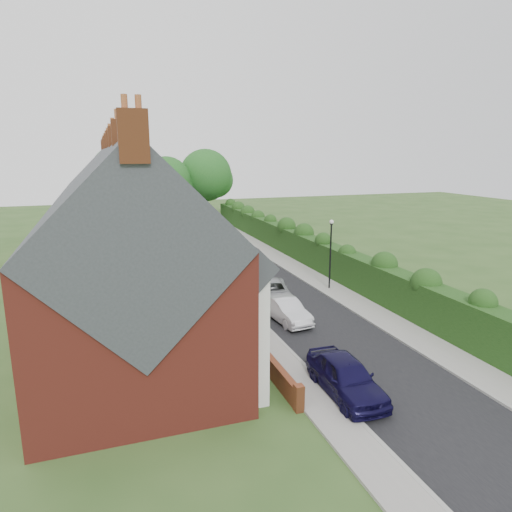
{
  "coord_description": "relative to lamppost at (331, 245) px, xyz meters",
  "views": [
    {
      "loc": [
        -12.12,
        -24.54,
        9.85
      ],
      "look_at": [
        -1.22,
        7.07,
        2.2
      ],
      "focal_mm": 32.0,
      "sensor_mm": 36.0,
      "label": 1
    }
  ],
  "objects": [
    {
      "name": "horse",
      "position": [
        -3.96,
        9.85,
        -2.46
      ],
      "size": [
        1.39,
        2.16,
        1.68
      ],
      "primitive_type": "imported",
      "rotation": [
        0.0,
        0.0,
        3.4
      ],
      "color": "#4E2E1C",
      "rests_on": "ground"
    },
    {
      "name": "lamppost",
      "position": [
        0.0,
        0.0,
        0.0
      ],
      "size": [
        0.32,
        0.32,
        5.16
      ],
      "color": "black",
      "rests_on": "ground"
    },
    {
      "name": "ground",
      "position": [
        -3.4,
        -4.0,
        -3.3
      ],
      "size": [
        140.0,
        140.0,
        0.0
      ],
      "primitive_type": "plane",
      "color": "#2D4C1E",
      "rests_on": "ground"
    },
    {
      "name": "car_silver_b",
      "position": [
        -5.0,
        -1.27,
        -2.58
      ],
      "size": [
        3.4,
        5.55,
        1.44
      ],
      "primitive_type": "imported",
      "rotation": [
        0.0,
        0.0,
        -0.21
      ],
      "color": "#989B9F",
      "rests_on": "ground"
    },
    {
      "name": "car_silver_a",
      "position": [
        -5.48,
        -4.92,
        -2.61
      ],
      "size": [
        1.88,
        4.32,
        1.38
      ],
      "primitive_type": "imported",
      "rotation": [
        0.0,
        0.0,
        0.1
      ],
      "color": "silver",
      "rests_on": "ground"
    },
    {
      "name": "kerb_hedge_side",
      "position": [
        -0.85,
        7.0,
        -3.23
      ],
      "size": [
        0.18,
        58.0,
        0.13
      ],
      "primitive_type": "cube",
      "color": "#979691",
      "rests_on": "ground"
    },
    {
      "name": "garden_wall_row",
      "position": [
        -8.75,
        6.0,
        -2.84
      ],
      "size": [
        0.35,
        40.35,
        1.1
      ],
      "color": "brown",
      "rests_on": "ground"
    },
    {
      "name": "car_grey",
      "position": [
        -6.21,
        29.0,
        -2.59
      ],
      "size": [
        2.97,
        5.21,
        1.42
      ],
      "primitive_type": "imported",
      "rotation": [
        0.0,
        0.0,
        0.21
      ],
      "color": "#515458",
      "rests_on": "ground"
    },
    {
      "name": "car_red",
      "position": [
        -6.4,
        17.8,
        -2.66
      ],
      "size": [
        2.11,
        4.08,
        1.28
      ],
      "primitive_type": "imported",
      "rotation": [
        0.0,
        0.0,
        0.2
      ],
      "color": "maroon",
      "rests_on": "ground"
    },
    {
      "name": "tree_far_right",
      "position": [
        -0.01,
        38.08,
        3.02
      ],
      "size": [
        7.98,
        7.6,
        10.31
      ],
      "color": "#332316",
      "rests_on": "ground"
    },
    {
      "name": "terrace_row",
      "position": [
        -14.27,
        5.98,
        1.18
      ],
      "size": [
        9.05,
        40.5,
        11.5
      ],
      "color": "maroon",
      "rests_on": "ground"
    },
    {
      "name": "kerb_house_side",
      "position": [
        -6.95,
        7.0,
        -3.23
      ],
      "size": [
        0.18,
        58.0,
        0.13
      ],
      "primitive_type": "cube",
      "color": "#979691",
      "rests_on": "ground"
    },
    {
      "name": "horse_cart",
      "position": [
        -3.96,
        12.0,
        -1.94
      ],
      "size": [
        1.49,
        3.28,
        2.37
      ],
      "color": "black",
      "rests_on": "ground"
    },
    {
      "name": "tree_far_back",
      "position": [
        -11.99,
        39.08,
        3.32
      ],
      "size": [
        8.4,
        8.0,
        10.82
      ],
      "color": "#332316",
      "rests_on": "ground"
    },
    {
      "name": "road",
      "position": [
        -3.9,
        7.0,
        -3.29
      ],
      "size": [
        6.0,
        58.0,
        0.02
      ],
      "primitive_type": "cube",
      "color": "black",
      "rests_on": "ground"
    },
    {
      "name": "car_navy",
      "position": [
        -6.4,
        -13.47,
        -2.49
      ],
      "size": [
        2.02,
        4.77,
        1.61
      ],
      "primitive_type": "imported",
      "rotation": [
        0.0,
        0.0,
        -0.03
      ],
      "color": "black",
      "rests_on": "ground"
    },
    {
      "name": "car_black",
      "position": [
        -5.4,
        34.59,
        -2.55
      ],
      "size": [
        2.82,
        4.68,
        1.49
      ],
      "primitive_type": "imported",
      "rotation": [
        0.0,
        0.0,
        0.26
      ],
      "color": "black",
      "rests_on": "ground"
    },
    {
      "name": "pavement_hedge_side",
      "position": [
        0.2,
        7.0,
        -3.24
      ],
      "size": [
        2.2,
        58.0,
        0.12
      ],
      "primitive_type": "cube",
      "color": "gray",
      "rests_on": "ground"
    },
    {
      "name": "tree_far_left",
      "position": [
        -6.05,
        36.08,
        2.41
      ],
      "size": [
        7.14,
        6.8,
        9.29
      ],
      "color": "#332316",
      "rests_on": "ground"
    },
    {
      "name": "pavement_house_side",
      "position": [
        -7.75,
        7.0,
        -3.24
      ],
      "size": [
        1.7,
        58.0,
        0.12
      ],
      "primitive_type": "cube",
      "color": "gray",
      "rests_on": "ground"
    },
    {
      "name": "car_white",
      "position": [
        -5.0,
        6.6,
        -2.56
      ],
      "size": [
        2.98,
        5.39,
        1.48
      ],
      "primitive_type": "imported",
      "rotation": [
        0.0,
        0.0,
        -0.19
      ],
      "color": "silver",
      "rests_on": "ground"
    },
    {
      "name": "car_green",
      "position": [
        -5.71,
        12.2,
        -2.53
      ],
      "size": [
        2.32,
        4.69,
        1.54
      ],
      "primitive_type": "imported",
      "rotation": [
        0.0,
        0.0,
        0.11
      ],
      "color": "black",
      "rests_on": "ground"
    },
    {
      "name": "hedge",
      "position": [
        2.0,
        7.0,
        -1.7
      ],
      "size": [
        2.1,
        58.0,
        2.85
      ],
      "color": "#153711",
      "rests_on": "ground"
    },
    {
      "name": "car_beige",
      "position": [
        -5.0,
        23.4,
        -2.65
      ],
      "size": [
        2.19,
        4.67,
        1.29
      ],
      "primitive_type": "imported",
      "rotation": [
        0.0,
        0.0,
        -0.01
      ],
      "color": "#C4B78D",
      "rests_on": "ground"
    }
  ]
}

